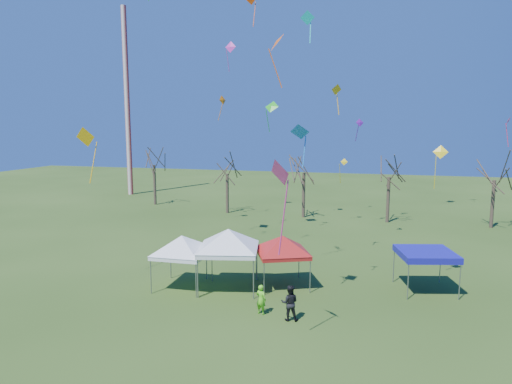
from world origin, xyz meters
TOP-DOWN VIEW (x-y plane):
  - ground at (0.00, 0.00)m, footprint 140.00×140.00m
  - radio_mast at (-28.00, 34.00)m, footprint 0.70×0.70m
  - tree_0 at (-20.85, 27.38)m, footprint 3.83×3.83m
  - tree_1 at (-10.77, 24.65)m, footprint 3.42×3.42m
  - tree_2 at (-2.37, 24.38)m, footprint 3.71×3.71m
  - tree_3 at (6.03, 24.04)m, footprint 3.59×3.59m
  - tree_4 at (15.36, 24.00)m, footprint 3.58×3.58m
  - tent_white_west at (-5.97, 1.96)m, footprint 4.11×4.11m
  - tent_white_mid at (-3.29, 2.48)m, footprint 4.58×4.58m
  - tent_red at (-0.33, 3.70)m, footprint 3.74×3.74m
  - tent_blue at (7.76, 5.07)m, footprint 3.63×3.63m
  - person_dark at (0.98, -0.93)m, footprint 0.95×0.79m
  - person_green at (-0.56, -0.56)m, footprint 0.65×0.54m
  - kite_1 at (1.02, 1.22)m, footprint 1.08×0.82m
  - kite_2 at (-9.92, 23.51)m, footprint 1.22×0.64m
  - kite_19 at (3.21, 20.62)m, footprint 0.78×0.67m
  - kite_25 at (1.36, 0.94)m, footprint 0.72×0.35m
  - kite_11 at (-4.12, 17.03)m, footprint 1.41×1.09m
  - kite_27 at (0.26, -1.00)m, footprint 1.03×1.20m
  - kite_17 at (8.33, 6.03)m, footprint 0.86×0.51m
  - kite_22 at (1.74, 22.62)m, footprint 0.79×0.77m
  - kite_14 at (-11.74, 1.59)m, footprint 1.26×0.90m
  - kite_5 at (1.07, -3.72)m, footprint 1.31×1.27m
  - kite_18 at (2.08, 9.16)m, footprint 0.84×0.80m
  - kite_13 at (-9.86, 20.78)m, footprint 0.76×0.99m
  - kite_12 at (15.69, 22.31)m, footprint 0.65×0.93m

SIDE VIEW (x-z plane):
  - ground at x=0.00m, z-range 0.00..0.00m
  - person_green at x=-0.56m, z-range 0.00..1.54m
  - person_dark at x=0.98m, z-range 0.00..1.77m
  - tent_blue at x=7.76m, z-range 0.99..3.35m
  - tent_red at x=-0.33m, z-range 1.09..4.64m
  - tent_white_west at x=-5.97m, z-range 1.11..4.73m
  - tent_white_mid at x=-3.29m, z-range 1.27..5.39m
  - tree_1 at x=-10.77m, z-range 2.02..9.56m
  - kite_22 at x=1.74m, z-range 4.64..7.11m
  - tree_4 at x=15.36m, z-range 2.12..10.00m
  - tree_3 at x=6.03m, z-range 2.12..10.03m
  - tree_2 at x=-2.37m, z-range 2.20..10.38m
  - tree_0 at x=-20.85m, z-range 2.27..10.70m
  - kite_5 at x=1.07m, z-range 5.54..9.53m
  - kite_17 at x=8.33m, z-range 6.62..9.18m
  - kite_14 at x=-11.74m, z-range 7.13..10.44m
  - kite_1 at x=1.02m, z-range 8.03..10.27m
  - kite_19 at x=3.21m, z-range 8.62..10.68m
  - kite_12 at x=15.69m, z-range 8.46..11.13m
  - kite_11 at x=-4.12m, z-range 9.70..12.42m
  - kite_18 at x=2.08m, z-range 10.75..12.79m
  - kite_13 at x=-9.86m, z-range 10.62..13.09m
  - radio_mast at x=-28.00m, z-range 0.00..25.00m
  - kite_27 at x=0.26m, z-range 11.95..14.40m
  - kite_25 at x=1.36m, z-range 13.79..15.36m
  - kite_2 at x=-9.92m, z-range 15.79..18.77m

